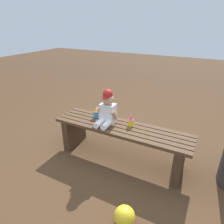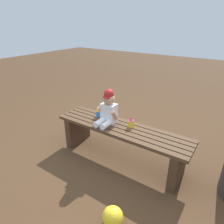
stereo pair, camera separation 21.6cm
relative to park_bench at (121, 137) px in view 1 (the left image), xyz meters
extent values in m
plane|color=#4C331E|center=(0.00, 0.00, -0.29)|extent=(16.00, 16.00, 0.00)
cube|color=#513823|center=(0.00, -0.16, 0.12)|extent=(1.58, 0.06, 0.04)
cube|color=#513823|center=(0.00, -0.08, 0.12)|extent=(1.58, 0.06, 0.04)
cube|color=#513823|center=(0.00, 0.00, 0.12)|extent=(1.58, 0.06, 0.04)
cube|color=#513823|center=(0.00, 0.08, 0.12)|extent=(1.58, 0.06, 0.04)
cube|color=#513823|center=(0.00, 0.16, 0.12)|extent=(1.58, 0.06, 0.04)
cube|color=#452F1E|center=(-0.67, 0.00, -0.09)|extent=(0.08, 0.38, 0.40)
cube|color=#452F1E|center=(0.67, 0.00, -0.09)|extent=(0.08, 0.38, 0.40)
cube|color=white|center=(-0.18, 0.02, 0.26)|extent=(0.17, 0.12, 0.23)
sphere|color=tan|center=(-0.18, 0.02, 0.43)|extent=(0.14, 0.14, 0.14)
cylinder|color=#B21E1E|center=(-0.18, -0.02, 0.47)|extent=(0.09, 0.09, 0.01)
sphere|color=#B21E1E|center=(-0.18, 0.02, 0.49)|extent=(0.11, 0.11, 0.11)
cylinder|color=white|center=(-0.22, -0.10, 0.18)|extent=(0.07, 0.16, 0.07)
cylinder|color=white|center=(-0.13, -0.10, 0.18)|extent=(0.07, 0.16, 0.07)
cylinder|color=tan|center=(-0.27, -0.01, 0.27)|extent=(0.04, 0.12, 0.14)
cylinder|color=tan|center=(-0.08, -0.01, 0.27)|extent=(0.04, 0.12, 0.14)
cylinder|color=#338CE5|center=(-0.37, 0.06, 0.18)|extent=(0.06, 0.06, 0.08)
cone|color=orange|center=(-0.37, 0.06, 0.24)|extent=(0.06, 0.06, 0.03)
cylinder|color=orange|center=(-0.37, 0.06, 0.26)|extent=(0.01, 0.01, 0.02)
cylinder|color=yellow|center=(0.09, 0.06, 0.18)|extent=(0.06, 0.06, 0.08)
cone|color=#E5337F|center=(0.09, 0.06, 0.24)|extent=(0.06, 0.06, 0.03)
cylinder|color=#E5337F|center=(0.09, 0.06, 0.26)|extent=(0.01, 0.01, 0.02)
sphere|color=yellow|center=(0.40, -0.77, -0.21)|extent=(0.17, 0.17, 0.17)
camera|label=1|loc=(0.82, -1.79, 1.22)|focal=31.91mm
camera|label=2|loc=(1.00, -1.68, 1.22)|focal=31.91mm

